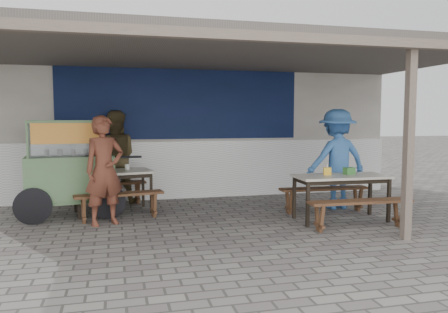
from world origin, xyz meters
TOP-DOWN VIEW (x-y plane):
  - ground at (0.00, 0.00)m, footprint 60.00×60.00m
  - back_wall at (-0.00, 3.58)m, footprint 9.00×1.28m
  - warung_roof at (0.02, 0.90)m, footprint 9.00×4.21m
  - table_left at (-1.61, 1.85)m, footprint 1.45×0.96m
  - bench_left_street at (-1.51, 1.23)m, footprint 1.47×0.52m
  - bench_left_wall at (-1.72, 2.48)m, footprint 1.47×0.52m
  - table_right at (2.03, 0.34)m, footprint 1.54×0.72m
  - bench_right_street at (2.01, -0.29)m, footprint 1.63×0.32m
  - bench_right_wall at (2.05, 0.96)m, footprint 1.63×0.32m
  - vendor_cart at (-2.32, 1.68)m, footprint 2.03×0.94m
  - patron_street_side at (-1.73, 0.97)m, footprint 0.74×0.62m
  - patron_wall_side at (-1.58, 2.75)m, footprint 0.91×0.72m
  - patron_right_table at (2.44, 1.25)m, footprint 1.23×0.75m
  - tissue_box at (1.84, 0.45)m, footprint 0.16×0.16m
  - donation_box at (2.21, 0.41)m, footprint 0.19×0.15m
  - condiment_jar at (-1.35, 1.99)m, footprint 0.09×0.09m
  - condiment_bowl at (-1.77, 1.88)m, footprint 0.26×0.26m

SIDE VIEW (x-z plane):
  - ground at x=0.00m, z-range 0.00..0.00m
  - bench_left_street at x=-1.51m, z-range 0.11..0.56m
  - bench_left_wall at x=-1.72m, z-range 0.11..0.56m
  - bench_right_street at x=2.01m, z-range 0.12..0.57m
  - bench_right_wall at x=2.05m, z-range 0.12..0.57m
  - table_left at x=-1.61m, z-range 0.30..1.05m
  - table_right at x=2.03m, z-range 0.30..1.05m
  - condiment_bowl at x=-1.77m, z-range 0.75..0.80m
  - condiment_jar at x=-1.35m, z-range 0.75..0.85m
  - donation_box at x=2.21m, z-range 0.75..0.87m
  - tissue_box at x=1.84m, z-range 0.75..0.87m
  - patron_street_side at x=-1.73m, z-range 0.00..1.73m
  - vendor_cart at x=-2.32m, z-range 0.07..1.72m
  - patron_wall_side at x=-1.58m, z-range 0.00..1.83m
  - patron_right_table at x=2.44m, z-range 0.00..1.85m
  - back_wall at x=0.00m, z-range -0.03..3.47m
  - warung_roof at x=0.02m, z-range 1.31..4.12m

